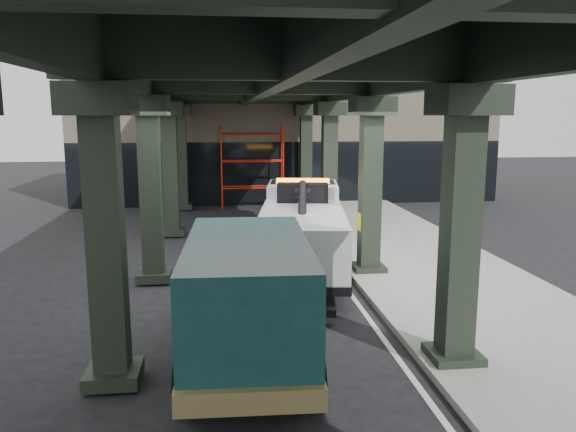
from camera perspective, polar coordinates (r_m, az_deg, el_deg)
ground at (r=13.99m, az=-0.21°, el=-8.59°), size 90.00×90.00×0.00m
sidewalk at (r=16.90m, az=14.38°, el=-5.33°), size 5.00×40.00×0.15m
lane_stripe at (r=16.14m, az=5.01°, el=-6.04°), size 0.12×38.00×0.01m
viaduct at (r=15.24m, az=-2.65°, el=13.77°), size 7.40×32.00×6.40m
building at (r=33.35m, az=-0.76°, el=9.31°), size 22.00×10.00×8.00m
scaffolding at (r=27.95m, az=-3.68°, el=5.24°), size 3.08×0.88×4.00m
tow_truck at (r=16.64m, az=1.47°, el=-0.99°), size 3.31×8.22×2.62m
towed_van at (r=10.47m, az=-4.12°, el=-7.88°), size 2.51×5.86×2.35m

